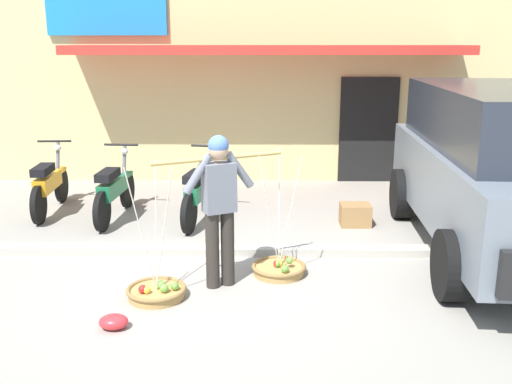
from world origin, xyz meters
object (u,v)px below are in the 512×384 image
motorcycle_third_in_row (200,192)px  plastic_litter_bag (114,322)px  motorcycle_nearest_shop (49,185)px  fruit_basket_left_side (157,291)px  fruit_vendor (219,201)px  fruit_basket_right_side (279,268)px  wooden_crate (355,215)px  parked_truck (503,166)px  motorcycle_second_in_row (114,190)px

motorcycle_third_in_row → plastic_litter_bag: 3.45m
motorcycle_nearest_shop → motorcycle_third_in_row: size_ratio=1.01×
fruit_basket_left_side → motorcycle_nearest_shop: bearing=125.8°
fruit_vendor → motorcycle_nearest_shop: bearing=136.2°
fruit_basket_left_side → fruit_basket_right_side: bearing=26.4°
fruit_basket_left_side → plastic_litter_bag: size_ratio=5.18×
fruit_basket_left_side → motorcycle_third_in_row: bearing=86.0°
motorcycle_third_in_row → plastic_litter_bag: motorcycle_third_in_row is taller
wooden_crate → parked_truck: bearing=-33.4°
motorcycle_nearest_shop → fruit_basket_left_side: bearing=-54.2°
fruit_vendor → fruit_basket_right_side: bearing=26.1°
fruit_basket_left_side → wooden_crate: 3.55m
motorcycle_nearest_shop → motorcycle_second_in_row: bearing=-16.2°
motorcycle_nearest_shop → motorcycle_second_in_row: size_ratio=1.00×
fruit_basket_left_side → motorcycle_second_in_row: (-1.14, 2.80, 0.38)m
fruit_basket_left_side → parked_truck: (4.13, 1.45, 1.05)m
fruit_vendor → motorcycle_second_in_row: bearing=126.0°
motorcycle_third_in_row → plastic_litter_bag: bearing=-98.0°
fruit_vendor → fruit_basket_left_side: bearing=-153.4°
fruit_vendor → parked_truck: parked_truck is taller
motorcycle_third_in_row → plastic_litter_bag: size_ratio=6.45×
parked_truck → motorcycle_nearest_shop: bearing=165.3°
plastic_litter_bag → motorcycle_nearest_shop: bearing=117.3°
plastic_litter_bag → fruit_basket_right_side: bearing=39.8°
motorcycle_third_in_row → parked_truck: 4.19m
fruit_basket_right_side → motorcycle_second_in_row: 3.28m
plastic_litter_bag → parked_truck: bearing=25.8°
parked_truck → fruit_vendor: bearing=-162.1°
motorcycle_second_in_row → wooden_crate: (3.63, -0.27, -0.29)m
wooden_crate → motorcycle_second_in_row: bearing=175.8°
motorcycle_nearest_shop → plastic_litter_bag: size_ratio=6.50×
motorcycle_third_in_row → motorcycle_nearest_shop: bearing=170.4°
fruit_basket_right_side → plastic_litter_bag: fruit_basket_right_side is taller
motorcycle_nearest_shop → wooden_crate: (4.74, -0.59, -0.29)m
fruit_basket_right_side → plastic_litter_bag: bearing=-140.2°
motorcycle_second_in_row → motorcycle_third_in_row: 1.33m
motorcycle_nearest_shop → plastic_litter_bag: motorcycle_nearest_shop is taller
fruit_vendor → plastic_litter_bag: size_ratio=6.05×
motorcycle_second_in_row → parked_truck: bearing=-14.3°
fruit_basket_left_side → wooden_crate: bearing=45.3°
fruit_basket_right_side → fruit_vendor: bearing=-153.9°
motorcycle_third_in_row → motorcycle_second_in_row: bearing=176.2°
fruit_basket_left_side → motorcycle_third_in_row: (0.19, 2.71, 0.38)m
motorcycle_nearest_shop → motorcycle_second_in_row: same height
fruit_vendor → plastic_litter_bag: fruit_vendor is taller
wooden_crate → fruit_vendor: bearing=-129.9°
parked_truck → wooden_crate: size_ratio=11.14×
fruit_basket_right_side → wooden_crate: 2.21m
fruit_vendor → motorcycle_nearest_shop: (-2.90, 2.79, -0.52)m
fruit_basket_right_side → motorcycle_second_in_row: (-2.46, 2.14, 0.38)m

